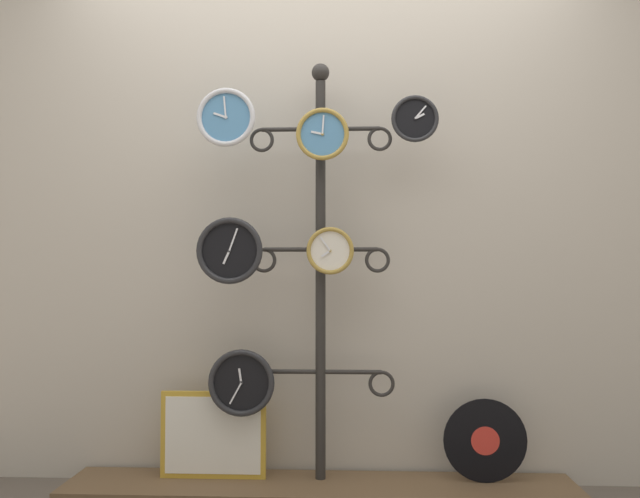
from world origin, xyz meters
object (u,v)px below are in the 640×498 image
at_px(display_stand, 321,329).
at_px(clock_top_left, 226,118).
at_px(clock_top_center, 322,134).
at_px(clock_middle_center, 330,251).
at_px(clock_middle_left, 230,251).
at_px(vinyl_record, 485,441).
at_px(clock_top_right, 415,119).
at_px(clock_bottom_left, 242,383).
at_px(picture_frame, 213,435).

relative_size(display_stand, clock_top_left, 7.38).
distance_m(clock_top_center, clock_middle_center, 0.51).
xyz_separation_m(clock_top_center, clock_middle_left, (-0.40, -0.01, -0.50)).
relative_size(display_stand, clock_middle_left, 6.63).
xyz_separation_m(clock_top_left, clock_middle_left, (0.02, -0.01, -0.58)).
height_order(clock_middle_left, vinyl_record, clock_middle_left).
xyz_separation_m(display_stand, clock_top_left, (-0.41, -0.11, 0.92)).
height_order(display_stand, vinyl_record, display_stand).
relative_size(clock_top_right, clock_middle_left, 0.71).
bearing_deg(vinyl_record, display_stand, 177.96).
distance_m(display_stand, clock_top_center, 0.85).
relative_size(clock_top_left, clock_top_center, 1.12).
relative_size(clock_top_center, clock_bottom_left, 0.80).
xyz_separation_m(clock_top_right, picture_frame, (-0.89, 0.07, -1.38)).
relative_size(clock_bottom_left, picture_frame, 0.62).
height_order(clock_top_left, clock_top_center, clock_top_left).
height_order(clock_top_center, vinyl_record, clock_top_center).
distance_m(clock_top_center, clock_bottom_left, 1.13).
bearing_deg(clock_bottom_left, display_stand, 13.41).
distance_m(clock_top_left, vinyl_record, 1.79).
xyz_separation_m(clock_top_left, clock_top_right, (0.82, 0.03, -0.01)).
xyz_separation_m(clock_top_center, clock_bottom_left, (-0.35, 0.02, -1.07)).
relative_size(clock_top_left, vinyl_record, 0.72).
relative_size(vinyl_record, picture_frame, 0.77).
relative_size(display_stand, clock_top_center, 8.30).
xyz_separation_m(clock_top_right, clock_middle_left, (-0.80, -0.03, -0.57)).
bearing_deg(picture_frame, clock_bottom_left, -24.86).
bearing_deg(picture_frame, clock_middle_center, -6.02).
distance_m(clock_top_left, clock_top_right, 0.82).
height_order(clock_top_left, clock_top_right, clock_top_left).
bearing_deg(clock_top_right, vinyl_record, 11.39).
relative_size(display_stand, clock_top_right, 9.29).
bearing_deg(clock_top_center, vinyl_record, 6.29).
xyz_separation_m(clock_middle_left, clock_bottom_left, (0.05, 0.04, -0.57)).
height_order(clock_top_left, vinyl_record, clock_top_left).
bearing_deg(clock_top_center, clock_top_left, -178.85).
height_order(display_stand, clock_top_center, display_stand).
height_order(clock_bottom_left, picture_frame, clock_bottom_left).
bearing_deg(clock_top_right, picture_frame, 175.63).
distance_m(display_stand, clock_top_right, 1.01).
bearing_deg(clock_middle_left, vinyl_record, 4.73).
bearing_deg(clock_top_left, picture_frame, 125.79).
xyz_separation_m(vinyl_record, picture_frame, (-1.19, 0.01, 0.01)).
height_order(clock_middle_left, picture_frame, clock_middle_left).
distance_m(clock_top_left, clock_middle_left, 0.58).
relative_size(display_stand, clock_bottom_left, 6.60).
bearing_deg(picture_frame, clock_middle_left, -48.45).
bearing_deg(vinyl_record, clock_middle_center, -175.94).
bearing_deg(clock_bottom_left, vinyl_record, 3.01).
bearing_deg(clock_middle_left, clock_top_right, 2.19).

